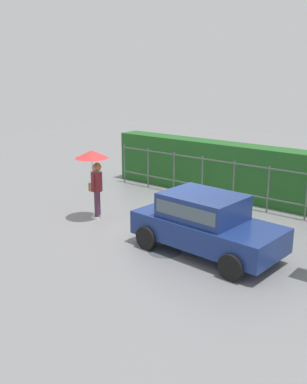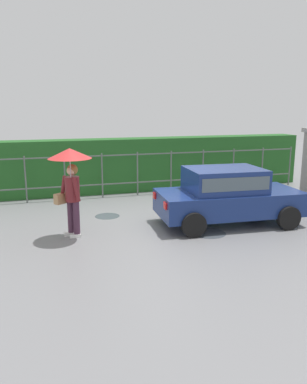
% 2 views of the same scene
% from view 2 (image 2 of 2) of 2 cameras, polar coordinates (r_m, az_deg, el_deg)
% --- Properties ---
extents(ground_plane, '(40.00, 40.00, 0.00)m').
position_cam_2_polar(ground_plane, '(10.47, 2.26, -4.36)').
color(ground_plane, slate).
extents(car, '(3.82, 2.05, 1.48)m').
position_cam_2_polar(car, '(10.28, 10.71, -0.25)').
color(car, navy).
rests_on(car, ground).
extents(pedestrian, '(0.99, 0.99, 2.11)m').
position_cam_2_polar(pedestrian, '(9.08, -12.09, 3.04)').
color(pedestrian, '#47283D').
rests_on(pedestrian, ground).
extents(fence_section, '(11.07, 0.05, 1.50)m').
position_cam_2_polar(fence_section, '(13.55, 0.15, 3.14)').
color(fence_section, '#59605B').
rests_on(fence_section, ground).
extents(hedge_row, '(12.02, 0.90, 1.90)m').
position_cam_2_polar(hedge_row, '(14.32, -0.84, 4.14)').
color(hedge_row, '#235B23').
rests_on(hedge_row, ground).
extents(puddle_near, '(0.85, 0.85, 0.00)m').
position_cam_2_polar(puddle_near, '(9.63, 8.07, -5.99)').
color(puddle_near, '#4C545B').
rests_on(puddle_near, ground).
extents(puddle_far, '(0.69, 0.69, 0.00)m').
position_cam_2_polar(puddle_far, '(11.04, -6.79, -3.53)').
color(puddle_far, '#4C545B').
rests_on(puddle_far, ground).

